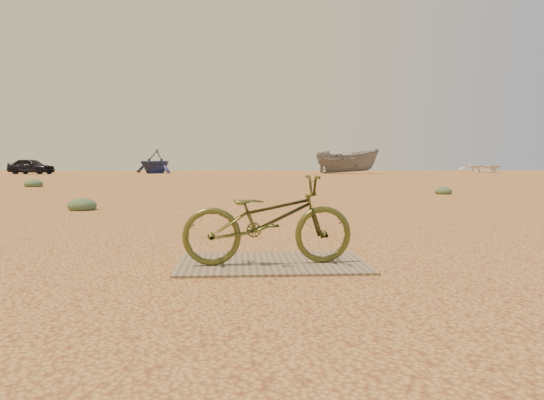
{
  "coord_description": "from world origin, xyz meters",
  "views": [
    {
      "loc": [
        -0.5,
        -4.72,
        0.9
      ],
      "look_at": [
        -0.18,
        -0.04,
        0.58
      ],
      "focal_mm": 35.0,
      "sensor_mm": 36.0,
      "label": 1
    }
  ],
  "objects": [
    {
      "name": "bicycle",
      "position": [
        -0.22,
        -0.13,
        0.41
      ],
      "size": [
        1.52,
        0.63,
        0.78
      ],
      "primitive_type": "imported",
      "rotation": [
        0.0,
        0.0,
        1.65
      ],
      "color": "#4C5121",
      "rests_on": "plywood_board"
    },
    {
      "name": "ground",
      "position": [
        0.0,
        0.0,
        0.0
      ],
      "size": [
        120.0,
        120.0,
        0.0
      ],
      "primitive_type": "plane",
      "color": "tan",
      "rests_on": "ground"
    },
    {
      "name": "kale_b",
      "position": [
        5.52,
        10.27,
        0.0
      ],
      "size": [
        0.49,
        0.49,
        0.27
      ],
      "primitive_type": "ellipsoid",
      "color": "#53754C",
      "rests_on": "ground"
    },
    {
      "name": "plywood_board",
      "position": [
        -0.18,
        -0.04,
        0.01
      ],
      "size": [
        1.68,
        1.09,
        0.02
      ],
      "primitive_type": "cube",
      "color": "#827158",
      "rests_on": "ground"
    },
    {
      "name": "boat_mid_right",
      "position": [
        8.89,
        39.63,
        1.02
      ],
      "size": [
        5.65,
        3.59,
        2.05
      ],
      "primitive_type": "imported",
      "rotation": [
        0.0,
        0.0,
        1.24
      ],
      "color": "slate",
      "rests_on": "ground"
    },
    {
      "name": "kale_a",
      "position": [
        -3.46,
        5.67,
        0.0
      ],
      "size": [
        0.54,
        0.54,
        0.3
      ],
      "primitive_type": "ellipsoid",
      "color": "#53754C",
      "rests_on": "ground"
    },
    {
      "name": "boat_far_right",
      "position": [
        23.01,
        44.07,
        0.54
      ],
      "size": [
        3.93,
        5.36,
        1.08
      ],
      "primitive_type": "imported",
      "rotation": [
        0.0,
        0.0,
        -0.04
      ],
      "color": "white",
      "rests_on": "ground"
    },
    {
      "name": "kale_c",
      "position": [
        -8.17,
        15.94,
        0.0
      ],
      "size": [
        0.69,
        0.69,
        0.38
      ],
      "primitive_type": "ellipsoid",
      "color": "#53754C",
      "rests_on": "ground"
    },
    {
      "name": "boat_far_left",
      "position": [
        -7.56,
        42.35,
        1.06
      ],
      "size": [
        4.95,
        5.19,
        2.12
      ],
      "primitive_type": "imported",
      "rotation": [
        0.0,
        0.0,
        -0.48
      ],
      "color": "navy",
      "rests_on": "ground"
    },
    {
      "name": "car",
      "position": [
        -17.24,
        39.94,
        0.64
      ],
      "size": [
        4.02,
        2.48,
        1.28
      ],
      "primitive_type": "imported",
      "rotation": [
        0.0,
        0.0,
        1.29
      ],
      "color": "black",
      "rests_on": "ground"
    }
  ]
}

